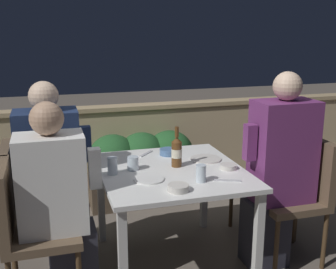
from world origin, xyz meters
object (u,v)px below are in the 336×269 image
object	(u,v)px
chair_left_near	(24,222)
potted_plant	(16,183)
chair_right_near	(301,187)
person_purple_stripe	(278,171)
chair_right_far	(275,169)
person_white_polo	(59,205)
chair_left_far	(25,195)
person_navy_jumper	(55,177)
beer_bottle	(177,151)

from	to	relation	value
chair_left_near	potted_plant	bearing A→B (deg)	95.93
chair_right_near	person_purple_stripe	distance (m)	0.24
chair_right_far	potted_plant	bearing A→B (deg)	159.40
person_white_polo	potted_plant	bearing A→B (deg)	105.40
chair_left_near	chair_left_far	xyz separation A→B (m)	(-0.01, 0.41, 0.00)
person_navy_jumper	chair_left_near	bearing A→B (deg)	-114.49
person_white_polo	beer_bottle	bearing A→B (deg)	16.89
chair_left_far	person_purple_stripe	size ratio (longest dim) A/B	0.66
chair_left_near	potted_plant	distance (m)	1.18
person_white_polo	beer_bottle	world-z (taller)	person_white_polo
person_navy_jumper	chair_right_near	world-z (taller)	person_navy_jumper
chair_left_far	person_purple_stripe	bearing A→B (deg)	-13.25
chair_right_near	person_purple_stripe	world-z (taller)	person_purple_stripe
chair_left_far	beer_bottle	distance (m)	1.05
chair_right_far	beer_bottle	world-z (taller)	beer_bottle
chair_left_near	person_navy_jumper	xyz separation A→B (m)	(0.19, 0.41, 0.11)
person_purple_stripe	chair_right_far	size ratio (longest dim) A/B	1.52
person_navy_jumper	potted_plant	xyz separation A→B (m)	(-0.31, 0.75, -0.29)
chair_left_far	person_purple_stripe	world-z (taller)	person_purple_stripe
person_navy_jumper	beer_bottle	world-z (taller)	person_navy_jumper
person_purple_stripe	potted_plant	world-z (taller)	person_purple_stripe
person_white_polo	chair_left_far	world-z (taller)	person_white_polo
chair_left_near	person_purple_stripe	bearing A→B (deg)	0.73
chair_right_far	person_navy_jumper	bearing A→B (deg)	-179.96
person_navy_jumper	chair_right_far	xyz separation A→B (m)	(1.68, 0.00, -0.11)
person_navy_jumper	chair_right_near	size ratio (longest dim) A/B	1.46
person_purple_stripe	chair_left_far	bearing A→B (deg)	166.75
chair_left_near	chair_right_far	size ratio (longest dim) A/B	1.00
chair_right_near	chair_right_far	size ratio (longest dim) A/B	1.00
chair_left_near	chair_right_far	xyz separation A→B (m)	(1.86, 0.41, 0.00)
chair_left_near	chair_left_far	bearing A→B (deg)	91.34
chair_left_far	person_navy_jumper	size ratio (longest dim) A/B	0.68
chair_left_near	person_purple_stripe	world-z (taller)	person_purple_stripe
person_navy_jumper	potted_plant	bearing A→B (deg)	112.35
chair_right_near	potted_plant	xyz separation A→B (m)	(-1.96, 1.14, -0.18)
chair_left_far	person_navy_jumper	distance (m)	0.23
person_purple_stripe	beer_bottle	distance (m)	0.70
potted_plant	chair_left_far	bearing A→B (deg)	-81.57
person_navy_jumper	chair_right_near	xyz separation A→B (m)	(1.65, -0.39, -0.11)
chair_left_near	person_navy_jumper	bearing A→B (deg)	65.51
chair_left_far	beer_bottle	xyz separation A→B (m)	(1.00, -0.17, 0.27)
chair_right_far	chair_left_far	bearing A→B (deg)	-179.96
chair_left_far	chair_right_near	size ratio (longest dim) A/B	1.00
chair_left_near	chair_right_near	size ratio (longest dim) A/B	1.00
person_white_polo	chair_right_far	xyz separation A→B (m)	(1.67, 0.41, -0.08)
chair_right_near	chair_right_far	bearing A→B (deg)	86.21
person_navy_jumper	person_purple_stripe	distance (m)	1.51
potted_plant	person_purple_stripe	bearing A→B (deg)	-32.80
chair_left_near	person_white_polo	distance (m)	0.21
chair_right_near	potted_plant	world-z (taller)	chair_right_near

